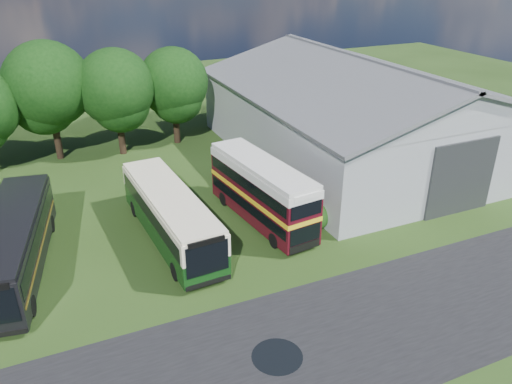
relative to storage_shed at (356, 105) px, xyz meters
name	(u,v)px	position (x,y,z in m)	size (l,w,h in m)	color
ground	(278,306)	(-15.00, -15.98, -4.17)	(120.00, 120.00, 0.00)	#1F3611
asphalt_road	(365,328)	(-12.00, -18.98, -4.17)	(60.00, 8.00, 0.02)	black
puddle	(277,357)	(-16.50, -18.98, -4.17)	(2.20, 2.20, 0.01)	black
storage_shed	(356,105)	(0.00, 0.00, 0.00)	(18.80, 24.80, 8.15)	gray
tree_mid	(47,85)	(-23.00, 8.82, 2.02)	(6.80, 6.80, 9.60)	black
tree_right_a	(115,87)	(-18.00, 7.82, 1.52)	(6.26, 6.26, 8.83)	black
tree_right_b	(173,82)	(-13.00, 8.62, 1.27)	(5.98, 5.98, 8.45)	black
shrub_front	(316,227)	(-9.40, -9.98, -4.17)	(1.70, 1.70, 1.70)	#194714
shrub_mid	(300,213)	(-9.40, -7.98, -4.17)	(1.60, 1.60, 1.60)	#194714
shrub_back	(286,201)	(-9.40, -5.98, -4.17)	(1.80, 1.80, 1.80)	#194714
bus_green_single	(170,215)	(-17.98, -7.79, -2.51)	(3.32, 11.44, 3.12)	black
bus_maroon_double	(262,192)	(-12.12, -7.81, -2.16)	(3.49, 9.58, 4.02)	black
bus_dark_single	(14,244)	(-26.35, -7.64, -2.47)	(4.58, 11.81, 3.18)	black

